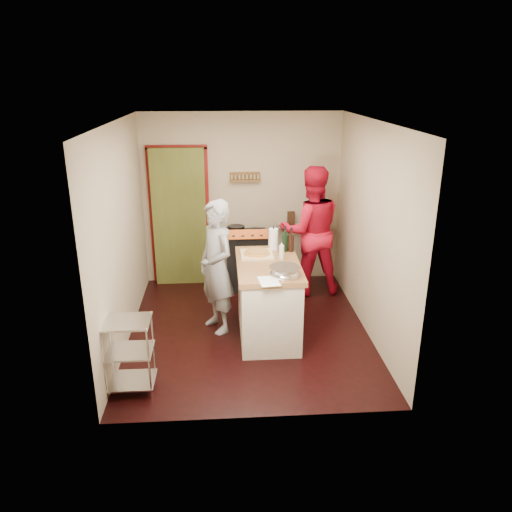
# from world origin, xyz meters

# --- Properties ---
(floor) EXTENTS (3.50, 3.50, 0.00)m
(floor) POSITION_xyz_m (0.00, 0.00, 0.00)
(floor) COLOR black
(floor) RESTS_ON ground
(back_wall) EXTENTS (3.00, 0.44, 2.60)m
(back_wall) POSITION_xyz_m (-0.64, 1.78, 1.13)
(back_wall) COLOR tan
(back_wall) RESTS_ON ground
(left_wall) EXTENTS (0.04, 3.50, 2.60)m
(left_wall) POSITION_xyz_m (-1.50, 0.00, 1.30)
(left_wall) COLOR tan
(left_wall) RESTS_ON ground
(right_wall) EXTENTS (0.04, 3.50, 2.60)m
(right_wall) POSITION_xyz_m (1.50, 0.00, 1.30)
(right_wall) COLOR tan
(right_wall) RESTS_ON ground
(ceiling) EXTENTS (3.00, 3.50, 0.02)m
(ceiling) POSITION_xyz_m (0.00, 0.00, 2.61)
(ceiling) COLOR white
(ceiling) RESTS_ON back_wall
(stove) EXTENTS (0.60, 0.63, 1.00)m
(stove) POSITION_xyz_m (0.05, 1.42, 0.45)
(stove) COLOR black
(stove) RESTS_ON ground
(wire_shelving) EXTENTS (0.48, 0.40, 0.80)m
(wire_shelving) POSITION_xyz_m (-1.28, -1.20, 0.44)
(wire_shelving) COLOR silver
(wire_shelving) RESTS_ON ground
(island) EXTENTS (0.75, 1.37, 1.27)m
(island) POSITION_xyz_m (0.24, -0.13, 0.51)
(island) COLOR beige
(island) RESTS_ON ground
(person_stripe) EXTENTS (0.65, 0.74, 1.69)m
(person_stripe) POSITION_xyz_m (-0.39, 0.07, 0.85)
(person_stripe) COLOR #A8A7AC
(person_stripe) RESTS_ON ground
(person_red) EXTENTS (0.97, 0.78, 1.90)m
(person_red) POSITION_xyz_m (0.98, 1.17, 0.95)
(person_red) COLOR red
(person_red) RESTS_ON ground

